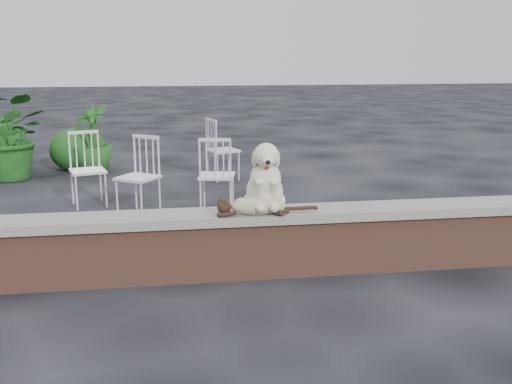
{
  "coord_description": "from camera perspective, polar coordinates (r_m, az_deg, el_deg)",
  "views": [
    {
      "loc": [
        -0.35,
        -4.87,
        1.92
      ],
      "look_at": [
        0.41,
        0.2,
        0.7
      ],
      "focal_mm": 41.42,
      "sensor_mm": 36.0,
      "label": 1
    }
  ],
  "objects": [
    {
      "name": "potted_plant_a",
      "position": [
        9.75,
        -22.55,
        5.02
      ],
      "size": [
        1.38,
        1.25,
        1.35
      ],
      "primitive_type": "imported",
      "rotation": [
        0.0,
        0.0,
        -0.18
      ],
      "color": "#184313",
      "rests_on": "ground"
    },
    {
      "name": "chair_b",
      "position": [
        7.2,
        -11.36,
        1.51
      ],
      "size": [
        0.78,
        0.78,
        0.94
      ],
      "primitive_type": null,
      "rotation": [
        0.0,
        0.0,
        -0.62
      ],
      "color": "white",
      "rests_on": "ground"
    },
    {
      "name": "brick_wall",
      "position": [
        5.16,
        -4.21,
        -5.54
      ],
      "size": [
        6.0,
        0.3,
        0.5
      ],
      "primitive_type": "cube",
      "color": "brown",
      "rests_on": "ground"
    },
    {
      "name": "chair_c",
      "position": [
        7.18,
        -3.81,
        1.71
      ],
      "size": [
        0.65,
        0.65,
        0.94
      ],
      "primitive_type": null,
      "rotation": [
        0.0,
        0.0,
        2.96
      ],
      "color": "white",
      "rests_on": "ground"
    },
    {
      "name": "cat",
      "position": [
        4.97,
        0.2,
        -1.22
      ],
      "size": [
        1.04,
        0.31,
        0.17
      ],
      "primitive_type": null,
      "rotation": [
        0.0,
        0.0,
        -0.07
      ],
      "color": "tan",
      "rests_on": "capstone"
    },
    {
      "name": "chair_e",
      "position": [
        9.06,
        -3.22,
        4.16
      ],
      "size": [
        0.72,
        0.72,
        0.94
      ],
      "primitive_type": null,
      "rotation": [
        0.0,
        0.0,
        1.92
      ],
      "color": "white",
      "rests_on": "ground"
    },
    {
      "name": "dog",
      "position": [
        5.07,
        0.84,
        1.65
      ],
      "size": [
        0.44,
        0.56,
        0.62
      ],
      "primitive_type": null,
      "rotation": [
        0.0,
        0.0,
        -0.07
      ],
      "color": "beige",
      "rests_on": "capstone"
    },
    {
      "name": "capstone",
      "position": [
        5.07,
        -4.26,
        -2.44
      ],
      "size": [
        6.2,
        0.4,
        0.08
      ],
      "primitive_type": "cube",
      "color": "slate",
      "rests_on": "brick_wall"
    },
    {
      "name": "shrubbery",
      "position": [
        10.44,
        -23.08,
        3.85
      ],
      "size": [
        2.54,
        2.06,
        0.91
      ],
      "color": "#184313",
      "rests_on": "ground"
    },
    {
      "name": "potted_plant_b",
      "position": [
        9.84,
        -15.51,
        4.93
      ],
      "size": [
        0.87,
        0.87,
        1.11
      ],
      "primitive_type": "imported",
      "rotation": [
        0.0,
        0.0,
        -0.93
      ],
      "color": "#184313",
      "rests_on": "ground"
    },
    {
      "name": "chair_a",
      "position": [
        7.77,
        -15.95,
        2.11
      ],
      "size": [
        0.69,
        0.69,
        0.94
      ],
      "primitive_type": null,
      "rotation": [
        0.0,
        0.0,
        0.28
      ],
      "color": "white",
      "rests_on": "ground"
    },
    {
      "name": "ground",
      "position": [
        5.25,
        -4.16,
        -8.12
      ],
      "size": [
        60.0,
        60.0,
        0.0
      ],
      "primitive_type": "plane",
      "color": "black",
      "rests_on": "ground"
    }
  ]
}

